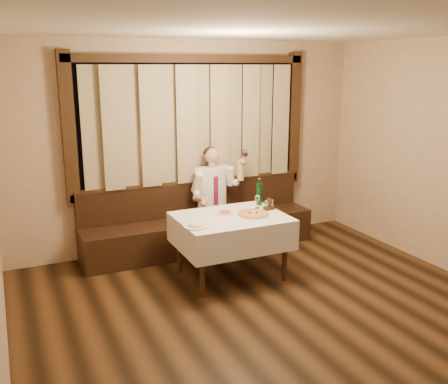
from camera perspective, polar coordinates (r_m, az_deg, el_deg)
name	(u,v)px	position (r m, az deg, el deg)	size (l,w,h in m)	color
room	(262,165)	(5.02, 4.41, 3.15)	(5.01, 6.01, 2.81)	black
banquette	(199,227)	(6.86, -2.87, -4.04)	(3.20, 0.61, 0.94)	black
dining_table	(231,225)	(5.86, 0.82, -3.75)	(1.27, 0.97, 0.76)	black
pizza	(253,214)	(5.87, 3.34, -2.51)	(0.38, 0.38, 0.04)	white
pasta_red	(225,211)	(5.91, 0.10, -2.20)	(0.23, 0.23, 0.08)	white
pasta_cream	(196,224)	(5.43, -3.26, -3.68)	(0.27, 0.27, 0.09)	white
green_bottle	(259,194)	(6.28, 4.04, -0.17)	(0.07, 0.07, 0.34)	#104E20
table_wine_glass	(257,198)	(6.12, 3.83, -0.74)	(0.07, 0.07, 0.17)	white
cruet_caddy	(269,206)	(6.09, 5.16, -1.58)	(0.14, 0.08, 0.14)	black
seated_man	(215,191)	(6.71, -1.07, 0.08)	(0.77, 0.58, 1.41)	black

